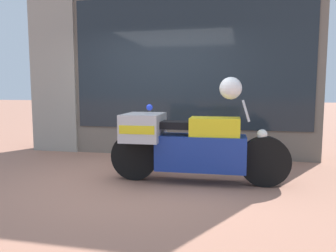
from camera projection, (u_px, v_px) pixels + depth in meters
ground_plane at (135, 180)px, 4.69m from camera, size 60.00×60.00×0.00m
shop_building at (145, 67)px, 6.53m from camera, size 5.74×0.55×3.49m
window_display at (188, 130)px, 6.51m from camera, size 4.28×0.30×2.09m
paramedic_motorcycle at (186, 143)px, 4.56m from camera, size 2.49×0.73×1.17m
white_helmet at (231, 88)px, 4.36m from camera, size 0.30×0.30×0.30m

